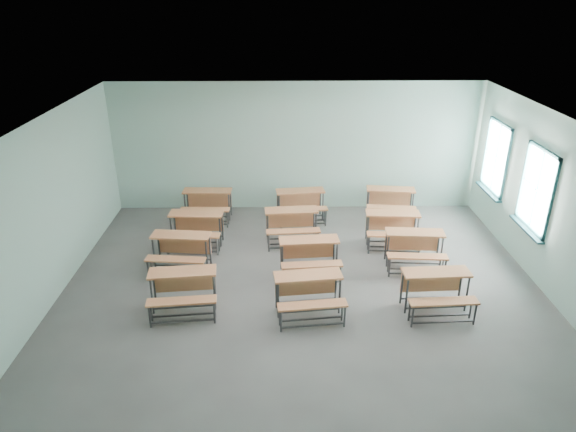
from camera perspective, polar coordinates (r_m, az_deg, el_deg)
name	(u,v)px	position (r m, az deg, el deg)	size (l,w,h in m)	color
room	(308,212)	(9.01, 2.23, 0.45)	(9.04, 8.04, 3.24)	slate
desk_unit_r0c0	(183,286)	(9.13, -11.61, -7.63)	(1.23, 0.89, 0.73)	#C17145
desk_unit_r0c1	(309,290)	(8.85, 2.33, -8.18)	(1.24, 0.91, 0.73)	#C17145
desk_unit_r0c2	(437,286)	(9.29, 16.22, -7.53)	(1.20, 0.84, 0.73)	#C17145
desk_unit_r1c0	(180,248)	(10.41, -11.88, -3.45)	(1.24, 0.89, 0.73)	#C17145
desk_unit_r1c1	(309,252)	(10.01, 2.40, -4.06)	(1.22, 0.86, 0.73)	#C17145
desk_unit_r1c2	(415,245)	(10.60, 13.91, -3.11)	(1.22, 0.87, 0.73)	#C17145
desk_unit_r2c0	(196,225)	(11.31, -10.21, -0.97)	(1.21, 0.85, 0.73)	#C17145
desk_unit_r2c1	(292,221)	(11.30, 0.42, -0.58)	(1.22, 0.86, 0.73)	#C17145
desk_unit_r2c2	(393,224)	(11.38, 11.56, -0.93)	(1.22, 0.86, 0.73)	#C17145
desk_unit_r3c0	(207,201)	(12.53, -8.97, 1.67)	(1.19, 0.82, 0.73)	#C17145
desk_unit_r3c1	(301,201)	(12.38, 1.44, 1.69)	(1.24, 0.91, 0.73)	#C17145
desk_unit_r3c2	(390,199)	(12.72, 11.31, 1.85)	(1.25, 0.91, 0.73)	#C17145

